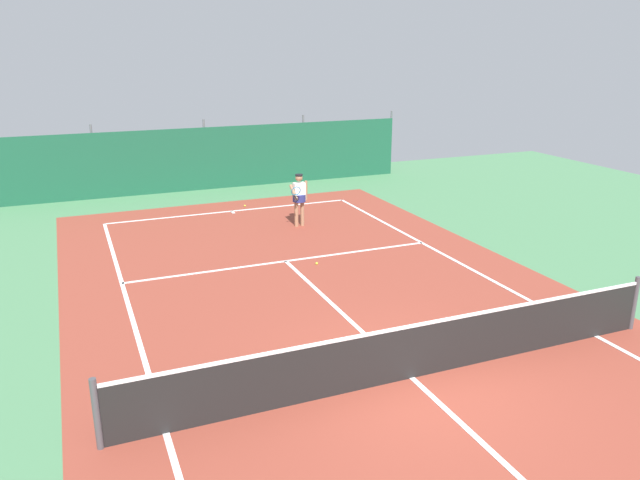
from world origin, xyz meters
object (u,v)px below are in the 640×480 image
tennis_net (413,351)px  tennis_player (299,196)px  tennis_ball_midcourt (317,263)px  tennis_ball_near_player (245,206)px  parked_car (120,164)px

tennis_net → tennis_player: 9.48m
tennis_net → tennis_ball_midcourt: 5.93m
tennis_net → tennis_ball_near_player: bearing=87.2°
tennis_ball_near_player → tennis_net: bearing=-92.8°
tennis_player → tennis_ball_midcourt: bearing=74.2°
parked_car → tennis_net: bearing=106.6°
tennis_ball_midcourt → tennis_player: bearing=76.4°
tennis_net → tennis_ball_near_player: size_ratio=153.33×
tennis_net → tennis_ball_near_player: (0.60, 12.36, -0.48)m
tennis_net → tennis_ball_midcourt: (0.66, 5.87, -0.48)m
tennis_player → tennis_ball_near_player: tennis_player is taller
tennis_ball_midcourt → parked_car: parked_car is taller
tennis_net → tennis_ball_near_player: tennis_net is taller
tennis_net → parked_car: size_ratio=2.31×
tennis_player → tennis_ball_midcourt: (-0.84, -3.48, -0.93)m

